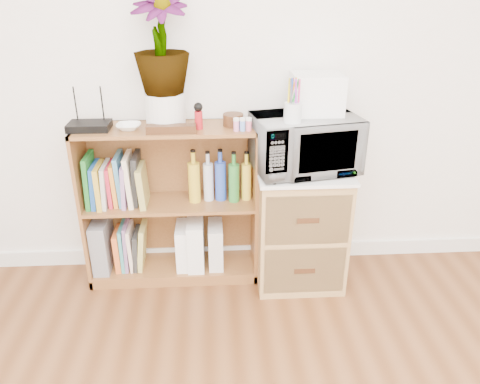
{
  "coord_description": "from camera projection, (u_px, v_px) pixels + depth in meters",
  "views": [
    {
      "loc": [
        -0.09,
        -0.37,
        1.71
      ],
      "look_at": [
        0.04,
        1.95,
        0.62
      ],
      "focal_mm": 35.0,
      "sensor_mm": 36.0,
      "label": 1
    }
  ],
  "objects": [
    {
      "name": "skirting_board",
      "position": [
        231.0,
        252.0,
        3.06
      ],
      "size": [
        4.0,
        0.02,
        0.1
      ],
      "primitive_type": "cube",
      "color": "white",
      "rests_on": "ground"
    },
    {
      "name": "bookshelf",
      "position": [
        171.0,
        205.0,
        2.74
      ],
      "size": [
        1.0,
        0.3,
        0.95
      ],
      "primitive_type": "cube",
      "color": "brown",
      "rests_on": "ground"
    },
    {
      "name": "wicker_unit",
      "position": [
        299.0,
        226.0,
        2.76
      ],
      "size": [
        0.5,
        0.45,
        0.7
      ],
      "primitive_type": "cube",
      "color": "#9E7542",
      "rests_on": "ground"
    },
    {
      "name": "microwave",
      "position": [
        305.0,
        143.0,
        2.53
      ],
      "size": [
        0.61,
        0.47,
        0.3
      ],
      "primitive_type": "imported",
      "rotation": [
        0.0,
        0.0,
        0.19
      ],
      "color": "silver",
      "rests_on": "wicker_unit"
    },
    {
      "name": "pen_cup",
      "position": [
        293.0,
        113.0,
        2.35
      ],
      "size": [
        0.09,
        0.09,
        0.1
      ],
      "primitive_type": "cylinder",
      "color": "silver",
      "rests_on": "microwave"
    },
    {
      "name": "small_appliance",
      "position": [
        317.0,
        94.0,
        2.48
      ],
      "size": [
        0.27,
        0.22,
        0.21
      ],
      "primitive_type": "cube",
      "color": "white",
      "rests_on": "microwave"
    },
    {
      "name": "router",
      "position": [
        89.0,
        126.0,
        2.49
      ],
      "size": [
        0.22,
        0.15,
        0.04
      ],
      "primitive_type": "cube",
      "color": "black",
      "rests_on": "bookshelf"
    },
    {
      "name": "white_bowl",
      "position": [
        129.0,
        127.0,
        2.49
      ],
      "size": [
        0.13,
        0.13,
        0.03
      ],
      "primitive_type": "imported",
      "color": "white",
      "rests_on": "bookshelf"
    },
    {
      "name": "plant_pot",
      "position": [
        165.0,
        110.0,
        2.52
      ],
      "size": [
        0.21,
        0.21,
        0.18
      ],
      "primitive_type": "cylinder",
      "color": "white",
      "rests_on": "bookshelf"
    },
    {
      "name": "potted_plant",
      "position": [
        161.0,
        42.0,
        2.37
      ],
      "size": [
        0.29,
        0.29,
        0.52
      ],
      "primitive_type": "imported",
      "color": "#296729",
      "rests_on": "plant_pot"
    },
    {
      "name": "trinket_box",
      "position": [
        171.0,
        129.0,
        2.44
      ],
      "size": [
        0.26,
        0.06,
        0.04
      ],
      "primitive_type": "cube",
      "color": "#371C0F",
      "rests_on": "bookshelf"
    },
    {
      "name": "kokeshi_doll",
      "position": [
        199.0,
        120.0,
        2.49
      ],
      "size": [
        0.04,
        0.04,
        0.1
      ],
      "primitive_type": "cylinder",
      "color": "#AA151D",
      "rests_on": "bookshelf"
    },
    {
      "name": "wooden_bowl",
      "position": [
        233.0,
        120.0,
        2.55
      ],
      "size": [
        0.11,
        0.11,
        0.06
      ],
      "primitive_type": "cylinder",
      "color": "#361E0E",
      "rests_on": "bookshelf"
    },
    {
      "name": "paint_jars",
      "position": [
        243.0,
        125.0,
        2.47
      ],
      "size": [
        0.12,
        0.04,
        0.06
      ],
      "primitive_type": "cube",
      "color": "#D1748B",
      "rests_on": "bookshelf"
    },
    {
      "name": "file_box",
      "position": [
        103.0,
        244.0,
        2.82
      ],
      "size": [
        0.1,
        0.25,
        0.32
      ],
      "primitive_type": "cube",
      "color": "gray",
      "rests_on": "bookshelf"
    },
    {
      "name": "magazine_holder_left",
      "position": [
        184.0,
        245.0,
        2.85
      ],
      "size": [
        0.09,
        0.22,
        0.27
      ],
      "primitive_type": "cube",
      "color": "white",
      "rests_on": "bookshelf"
    },
    {
      "name": "magazine_holder_mid",
      "position": [
        196.0,
        242.0,
        2.84
      ],
      "size": [
        0.1,
        0.25,
        0.31
      ],
      "primitive_type": "cube",
      "color": "white",
      "rests_on": "bookshelf"
    },
    {
      "name": "magazine_holder_right",
      "position": [
        216.0,
        244.0,
        2.86
      ],
      "size": [
        0.09,
        0.22,
        0.27
      ],
      "primitive_type": "cube",
      "color": "silver",
      "rests_on": "bookshelf"
    },
    {
      "name": "cookbooks",
      "position": [
        117.0,
        182.0,
        2.66
      ],
      "size": [
        0.34,
        0.2,
        0.3
      ],
      "color": "#1E7426",
      "rests_on": "bookshelf"
    },
    {
      "name": "liquor_bottles",
      "position": [
        227.0,
        177.0,
        2.68
      ],
      "size": [
        0.44,
        0.07,
        0.31
      ],
      "color": "gold",
      "rests_on": "bookshelf"
    },
    {
      "name": "lower_books",
      "position": [
        131.0,
        246.0,
        2.84
      ],
      "size": [
        0.19,
        0.19,
        0.3
      ],
      "color": "orange",
      "rests_on": "bookshelf"
    }
  ]
}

